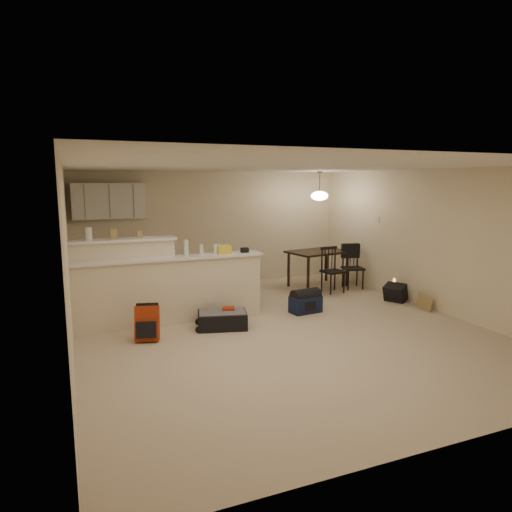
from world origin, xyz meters
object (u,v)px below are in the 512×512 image
dining_chair_near (333,270)px  red_backpack (147,323)px  dining_table (318,255)px  dining_chair_far (353,267)px  pendant_lamp (319,195)px  suitcase (222,320)px  navy_duffel (305,304)px  black_daypack (395,293)px

dining_chair_near → red_backpack: dining_chair_near is taller
dining_chair_near → dining_table: bearing=85.4°
dining_table → dining_chair_far: bearing=-48.0°
dining_chair_near → pendant_lamp: bearing=85.4°
red_backpack → suitcase: bearing=21.7°
dining_table → pendant_lamp: bearing=79.5°
navy_duffel → black_daypack: black_daypack is taller
dining_chair_near → black_daypack: bearing=-61.4°
red_backpack → dining_chair_far: bearing=35.1°
red_backpack → navy_duffel: size_ratio=0.94×
black_daypack → dining_chair_near: bearing=6.5°
suitcase → dining_table: bearing=49.0°
dining_chair_near → red_backpack: (-4.03, -1.48, -0.22)m
dining_table → dining_chair_near: dining_chair_near is taller
dining_chair_near → suitcase: bearing=-159.5°
suitcase → black_daypack: black_daypack is taller
dining_chair_near → suitcase: size_ratio=1.25×
navy_duffel → black_daypack: bearing=-6.9°
dining_chair_far → red_backpack: size_ratio=1.85×
suitcase → dining_chair_far: bearing=38.0°
dining_chair_far → red_backpack: (-4.63, -1.64, -0.21)m
dining_table → navy_duffel: bearing=-136.2°
dining_table → dining_chair_far: dining_chair_far is taller
dining_chair_far → navy_duffel: dining_chair_far is taller
pendant_lamp → black_daypack: bearing=-67.1°
navy_duffel → suitcase: bearing=-177.8°
suitcase → navy_duffel: size_ratio=1.41×
pendant_lamp → red_backpack: (-4.03, -2.10, -1.74)m
black_daypack → pendant_lamp: bearing=-4.1°
dining_chair_far → pendant_lamp: bearing=153.6°
dining_table → dining_chair_far: 0.79m
black_daypack → red_backpack: bearing=67.7°
dining_chair_far → black_daypack: bearing=-73.4°
suitcase → black_daypack: 3.58m
dining_chair_far → dining_chair_near: bearing=-153.9°
dining_table → dining_chair_near: size_ratio=1.48×
suitcase → navy_duffel: navy_duffel is taller
dining_chair_far → suitcase: bearing=-145.3°
navy_duffel → black_daypack: (1.95, 0.00, 0.02)m
dining_chair_far → suitcase: size_ratio=1.24×
pendant_lamp → suitcase: 3.93m
dining_chair_near → suitcase: dining_chair_near is taller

